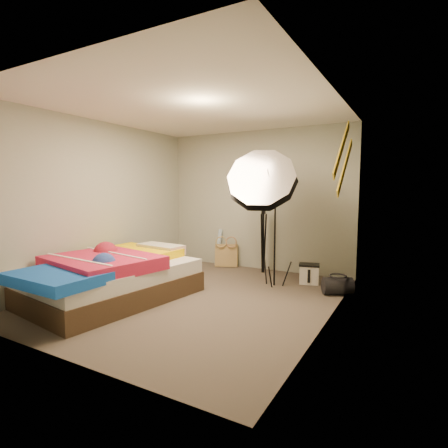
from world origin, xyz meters
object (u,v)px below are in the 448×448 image
Objects in this scene: wrapping_roll at (219,247)px; duffel_bag at (338,286)px; tote_bag at (226,255)px; bed at (111,276)px; photo_umbrella at (262,183)px; camera_tripod at (263,235)px; camera_case at (309,275)px.

wrapping_roll is 1.73× the size of duffel_bag.
bed is (-0.41, -2.45, 0.10)m from tote_bag.
camera_tripod is at bearing 111.27° from photo_umbrella.
wrapping_roll is 1.97m from camera_case.
bed is at bearing -116.88° from camera_tripod.
duffel_bag is at bearing -43.32° from tote_bag.
bed is at bearing -122.87° from tote_bag.
tote_bag is 0.91m from camera_tripod.
bed is (-2.10, -2.02, 0.17)m from camera_case.
tote_bag is 0.18× the size of bed.
camera_case is 0.62m from duffel_bag.
camera_case is 1.61m from photo_umbrella.
duffel_bag is (2.19, -0.79, -0.09)m from tote_bag.
camera_case is at bearing 43.90° from bed.
wrapping_roll is 2.41× the size of camera_case.
camera_case is at bearing 41.80° from photo_umbrella.
photo_umbrella is at bearing 159.76° from duffel_bag.
bed is (-2.60, -1.66, 0.19)m from duffel_bag.
photo_umbrella reaches higher than camera_tripod.
bed is 2.09× the size of camera_tripod.
camera_case reaches higher than duffel_bag.
duffel_bag is at bearing -50.09° from camera_case.
wrapping_roll is (-0.20, 0.05, 0.13)m from tote_bag.
bed reaches higher than camera_case.
camera_tripod reaches higher than wrapping_roll.
tote_bag is at bearing 131.71° from duffel_bag.
bed is at bearing -175.88° from duffel_bag.
tote_bag is 2.33m from duffel_bag.
camera_tripod is at bearing -8.63° from wrapping_roll.
photo_umbrella is 1.28m from camera_tripod.
tote_bag is 1.75m from camera_case.
photo_umbrella is (1.32, -1.00, 1.21)m from wrapping_roll.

